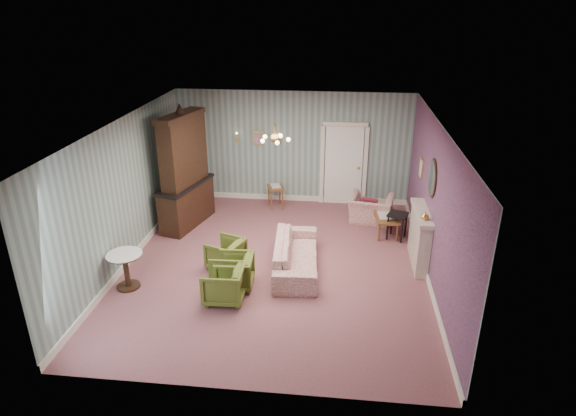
# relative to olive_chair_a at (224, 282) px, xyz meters

# --- Properties ---
(floor) EXTENTS (7.00, 7.00, 0.00)m
(floor) POSITION_rel_olive_chair_a_xyz_m (0.76, 1.34, -0.36)
(floor) COLOR #854D54
(floor) RESTS_ON ground
(ceiling) EXTENTS (7.00, 7.00, 0.00)m
(ceiling) POSITION_rel_olive_chair_a_xyz_m (0.76, 1.34, 2.54)
(ceiling) COLOR white
(ceiling) RESTS_ON ground
(wall_back) EXTENTS (6.00, 0.00, 6.00)m
(wall_back) POSITION_rel_olive_chair_a_xyz_m (0.76, 4.84, 1.09)
(wall_back) COLOR slate
(wall_back) RESTS_ON ground
(wall_front) EXTENTS (6.00, 0.00, 6.00)m
(wall_front) POSITION_rel_olive_chair_a_xyz_m (0.76, -2.16, 1.09)
(wall_front) COLOR slate
(wall_front) RESTS_ON ground
(wall_left) EXTENTS (0.00, 7.00, 7.00)m
(wall_left) POSITION_rel_olive_chair_a_xyz_m (-2.24, 1.34, 1.09)
(wall_left) COLOR slate
(wall_left) RESTS_ON ground
(wall_right) EXTENTS (0.00, 7.00, 7.00)m
(wall_right) POSITION_rel_olive_chair_a_xyz_m (3.76, 1.34, 1.09)
(wall_right) COLOR slate
(wall_right) RESTS_ON ground
(wall_right_floral) EXTENTS (0.00, 7.00, 7.00)m
(wall_right_floral) POSITION_rel_olive_chair_a_xyz_m (3.74, 1.34, 1.09)
(wall_right_floral) COLOR #A95477
(wall_right_floral) RESTS_ON ground
(door) EXTENTS (1.12, 0.12, 2.16)m
(door) POSITION_rel_olive_chair_a_xyz_m (2.06, 4.80, 0.72)
(door) COLOR white
(door) RESTS_ON floor
(olive_chair_a) EXTENTS (0.68, 0.72, 0.72)m
(olive_chair_a) POSITION_rel_olive_chair_a_xyz_m (0.00, 0.00, 0.00)
(olive_chair_a) COLOR #546121
(olive_chair_a) RESTS_ON floor
(olive_chair_b) EXTENTS (0.66, 0.70, 0.69)m
(olive_chair_b) POSITION_rel_olive_chair_a_xyz_m (0.09, 0.48, -0.02)
(olive_chair_b) COLOR #546121
(olive_chair_b) RESTS_ON floor
(olive_chair_c) EXTENTS (0.78, 0.81, 0.66)m
(olive_chair_c) POSITION_rel_olive_chair_a_xyz_m (-0.23, 1.17, -0.03)
(olive_chair_c) COLOR #546121
(olive_chair_c) RESTS_ON floor
(sofa_chintz) EXTENTS (0.76, 2.17, 0.83)m
(sofa_chintz) POSITION_rel_olive_chair_a_xyz_m (1.18, 1.25, 0.06)
(sofa_chintz) COLOR #963C4C
(sofa_chintz) RESTS_ON floor
(wingback_chair) EXTENTS (1.10, 0.82, 0.88)m
(wingback_chair) POSITION_rel_olive_chair_a_xyz_m (2.75, 3.68, 0.08)
(wingback_chair) COLOR #963C4C
(wingback_chair) RESTS_ON floor
(dresser) EXTENTS (1.00, 1.79, 2.84)m
(dresser) POSITION_rel_olive_chair_a_xyz_m (-1.59, 3.08, 1.06)
(dresser) COLOR black
(dresser) RESTS_ON floor
(fireplace) EXTENTS (0.30, 1.40, 1.16)m
(fireplace) POSITION_rel_olive_chair_a_xyz_m (3.62, 1.74, 0.22)
(fireplace) COLOR beige
(fireplace) RESTS_ON floor
(mantel_vase) EXTENTS (0.15, 0.15, 0.15)m
(mantel_vase) POSITION_rel_olive_chair_a_xyz_m (3.60, 1.34, 0.87)
(mantel_vase) COLOR gold
(mantel_vase) RESTS_ON fireplace
(oval_mirror) EXTENTS (0.04, 0.76, 0.84)m
(oval_mirror) POSITION_rel_olive_chair_a_xyz_m (3.72, 1.74, 1.49)
(oval_mirror) COLOR white
(oval_mirror) RESTS_ON wall_right
(framed_print) EXTENTS (0.04, 0.34, 0.42)m
(framed_print) POSITION_rel_olive_chair_a_xyz_m (3.73, 3.09, 1.24)
(framed_print) COLOR gold
(framed_print) RESTS_ON wall_right
(coffee_table) EXTENTS (0.58, 0.94, 0.46)m
(coffee_table) POSITION_rel_olive_chair_a_xyz_m (3.06, 3.05, -0.13)
(coffee_table) COLOR brown
(coffee_table) RESTS_ON floor
(side_table_black) EXTENTS (0.52, 0.52, 0.61)m
(side_table_black) POSITION_rel_olive_chair_a_xyz_m (3.29, 2.82, -0.05)
(side_table_black) COLOR black
(side_table_black) RESTS_ON floor
(pedestal_table) EXTENTS (0.66, 0.66, 0.71)m
(pedestal_table) POSITION_rel_olive_chair_a_xyz_m (-1.89, 0.22, -0.00)
(pedestal_table) COLOR black
(pedestal_table) RESTS_ON floor
(nesting_table) EXTENTS (0.51, 0.57, 0.63)m
(nesting_table) POSITION_rel_olive_chair_a_xyz_m (0.36, 4.30, -0.05)
(nesting_table) COLOR brown
(nesting_table) RESTS_ON floor
(gilt_mirror_back) EXTENTS (0.28, 0.06, 0.36)m
(gilt_mirror_back) POSITION_rel_olive_chair_a_xyz_m (-0.14, 4.80, 1.34)
(gilt_mirror_back) COLOR gold
(gilt_mirror_back) RESTS_ON wall_back
(sconce_left) EXTENTS (0.16, 0.12, 0.30)m
(sconce_left) POSITION_rel_olive_chair_a_xyz_m (-0.69, 4.78, 1.34)
(sconce_left) COLOR gold
(sconce_left) RESTS_ON wall_back
(sconce_right) EXTENTS (0.16, 0.12, 0.30)m
(sconce_right) POSITION_rel_olive_chair_a_xyz_m (0.41, 4.78, 1.34)
(sconce_right) COLOR gold
(sconce_right) RESTS_ON wall_back
(chandelier) EXTENTS (0.56, 0.56, 0.36)m
(chandelier) POSITION_rel_olive_chair_a_xyz_m (0.76, 1.34, 2.27)
(chandelier) COLOR gold
(chandelier) RESTS_ON ceiling
(burgundy_cushion) EXTENTS (0.41, 0.28, 0.39)m
(burgundy_cushion) POSITION_rel_olive_chair_a_xyz_m (2.70, 3.53, 0.12)
(burgundy_cushion) COLOR maroon
(burgundy_cushion) RESTS_ON wingback_chair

